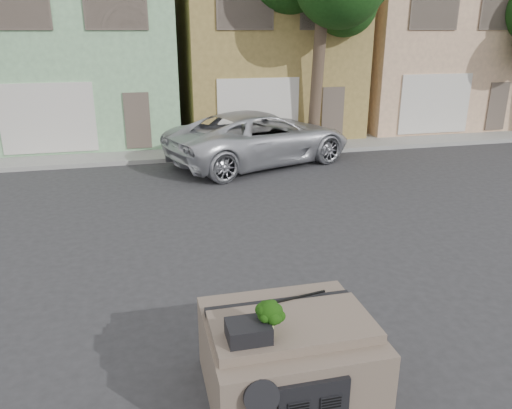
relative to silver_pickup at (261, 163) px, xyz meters
name	(u,v)px	position (x,y,z in m)	size (l,w,h in m)	color
ground_plane	(239,282)	(-2.46, -8.20, 0.00)	(120.00, 120.00, 0.00)	#303033
sidewalk	(182,150)	(-2.46, 2.30, 0.07)	(40.00, 3.00, 0.15)	gray
townhouse_mint	(82,44)	(-5.96, 6.30, 3.77)	(7.20, 8.20, 7.55)	#8CC08C
townhouse_tan	(260,43)	(1.54, 6.30, 3.77)	(7.20, 8.20, 7.55)	olive
townhouse_beige	(413,42)	(9.04, 6.30, 3.77)	(7.20, 8.20, 7.55)	#D8AB86
silver_pickup	(261,163)	(0.00, 0.00, 0.00)	(2.97, 6.43, 1.79)	silver
tree_near	(319,32)	(2.54, 1.60, 4.25)	(4.40, 4.00, 8.50)	#143710
car_dashboard	(288,355)	(-2.46, -11.20, 0.56)	(2.00, 1.80, 1.12)	#69594C
instrument_hump	(248,331)	(-3.04, -11.55, 1.22)	(0.48, 0.38, 0.20)	black
wiper_arm	(301,296)	(-2.18, -10.82, 1.13)	(0.70, 0.03, 0.02)	black
broccoli	(269,317)	(-2.79, -11.48, 1.33)	(0.34, 0.34, 0.41)	black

